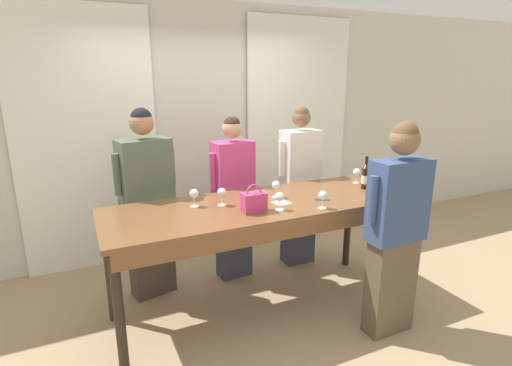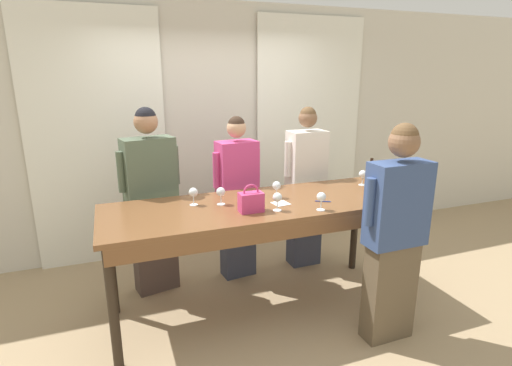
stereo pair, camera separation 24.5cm
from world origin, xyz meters
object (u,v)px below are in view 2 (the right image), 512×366
(wine_glass_center_mid, at_px, (277,198))
(wine_glass_center_right, at_px, (277,186))
(tasting_bar, at_px, (261,216))
(wine_glass_front_left, at_px, (193,193))
(wine_glass_front_right, at_px, (321,197))
(wine_glass_front_mid, at_px, (221,192))
(handbag, at_px, (251,202))
(host_pouring, at_px, (395,233))
(guest_olive_jacket, at_px, (152,201))
(wine_glass_center_left, at_px, (363,175))
(wine_bottle, at_px, (370,179))
(guest_cream_sweater, at_px, (306,187))
(guest_pink_top, at_px, (237,197))

(wine_glass_center_mid, height_order, wine_glass_center_right, same)
(tasting_bar, xyz_separation_m, wine_glass_front_left, (-0.53, 0.17, 0.21))
(wine_glass_front_right, bearing_deg, wine_glass_front_mid, 149.76)
(handbag, xyz_separation_m, wine_glass_front_left, (-0.39, 0.31, 0.02))
(host_pouring, bearing_deg, guest_olive_jacket, 139.53)
(wine_glass_center_right, bearing_deg, wine_glass_center_left, 5.11)
(wine_glass_center_right, height_order, host_pouring, host_pouring)
(wine_glass_center_left, bearing_deg, wine_glass_center_right, -174.89)
(wine_bottle, distance_m, guest_cream_sweater, 0.78)
(wine_glass_front_right, distance_m, host_pouring, 0.60)
(host_pouring, bearing_deg, handbag, 150.02)
(wine_glass_center_left, height_order, host_pouring, host_pouring)
(tasting_bar, bearing_deg, wine_glass_center_right, 31.51)
(guest_pink_top, bearing_deg, wine_glass_center_mid, -86.99)
(wine_glass_front_mid, distance_m, wine_glass_front_right, 0.81)
(wine_bottle, xyz_separation_m, wine_glass_center_left, (0.05, 0.19, -0.01))
(wine_glass_front_left, height_order, guest_pink_top, guest_pink_top)
(tasting_bar, bearing_deg, wine_glass_front_left, 162.03)
(tasting_bar, xyz_separation_m, guest_pink_top, (0.02, 0.69, -0.04))
(handbag, height_order, wine_glass_center_right, handbag)
(guest_olive_jacket, bearing_deg, host_pouring, -40.47)
(tasting_bar, relative_size, guest_pink_top, 1.57)
(wine_glass_front_mid, relative_size, wine_glass_center_mid, 1.00)
(wine_glass_front_mid, bearing_deg, wine_glass_front_right, -30.24)
(guest_pink_top, bearing_deg, wine_glass_center_left, -24.04)
(handbag, height_order, wine_glass_front_left, handbag)
(guest_pink_top, bearing_deg, wine_glass_front_mid, -119.15)
(tasting_bar, height_order, wine_glass_center_right, wine_glass_center_right)
(wine_bottle, xyz_separation_m, host_pouring, (-0.27, -0.70, -0.22))
(host_pouring, bearing_deg, guest_pink_top, 119.79)
(wine_bottle, relative_size, guest_cream_sweater, 0.18)
(wine_bottle, distance_m, wine_glass_center_left, 0.20)
(wine_glass_center_right, height_order, guest_olive_jacket, guest_olive_jacket)
(wine_bottle, bearing_deg, tasting_bar, -179.52)
(host_pouring, bearing_deg, wine_glass_center_mid, 146.37)
(wine_glass_front_mid, xyz_separation_m, guest_cream_sweater, (1.09, 0.59, -0.22))
(wine_glass_front_mid, xyz_separation_m, wine_glass_center_mid, (0.37, -0.30, 0.00))
(wine_glass_front_mid, relative_size, wine_glass_center_left, 1.00)
(wine_bottle, bearing_deg, wine_glass_center_right, 173.10)
(wine_bottle, xyz_separation_m, guest_cream_sweater, (-0.30, 0.69, -0.23))
(guest_olive_jacket, bearing_deg, guest_cream_sweater, 0.00)
(guest_olive_jacket, xyz_separation_m, guest_cream_sweater, (1.59, 0.00, -0.03))
(wine_glass_front_mid, distance_m, wine_glass_center_left, 1.44)
(wine_glass_front_mid, xyz_separation_m, wine_glass_center_right, (0.50, 0.01, 0.00))
(handbag, distance_m, guest_cream_sweater, 1.25)
(wine_glass_center_left, xyz_separation_m, guest_pink_top, (-1.11, 0.49, -0.25))
(handbag, bearing_deg, guest_cream_sweater, 42.54)
(wine_glass_center_right, bearing_deg, wine_glass_front_right, -64.43)
(guest_cream_sweater, bearing_deg, wine_glass_front_right, -111.02)
(wine_bottle, distance_m, host_pouring, 0.78)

